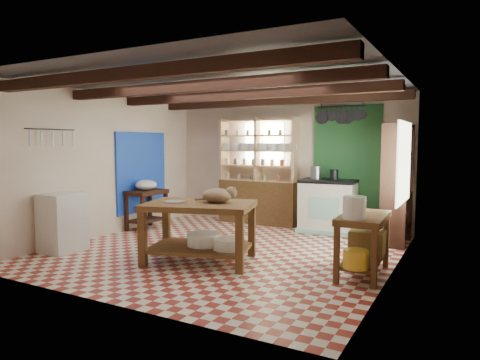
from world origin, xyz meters
The scene contains 30 objects.
floor centered at (0.00, 0.00, -0.01)m, with size 5.00×5.00×0.02m, color maroon.
ceiling centered at (0.00, 0.00, 2.60)m, with size 5.00×5.00×0.02m, color #4E4D53.
wall_back centered at (0.00, 2.50, 1.30)m, with size 5.00×0.04×2.60m, color beige.
wall_front centered at (0.00, -2.50, 1.30)m, with size 5.00×0.04×2.60m, color beige.
wall_left centered at (-2.50, 0.00, 1.30)m, with size 0.04×5.00×2.60m, color beige.
wall_right centered at (2.50, 0.00, 1.30)m, with size 0.04×5.00×2.60m, color beige.
ceiling_beams centered at (0.00, 0.00, 2.48)m, with size 5.00×3.80×0.15m, color #321A11.
blue_wall_patch centered at (-2.47, 0.90, 1.10)m, with size 0.04×1.40×1.60m, color blue.
green_wall_patch centered at (1.25, 2.47, 1.25)m, with size 1.30×0.04×2.30m, color #215328.
window_back centered at (-0.50, 2.48, 1.70)m, with size 0.90×0.02×0.80m, color beige.
window_right centered at (2.48, 1.00, 1.40)m, with size 0.02×1.30×1.20m, color beige.
utensil_rail centered at (-2.44, -1.20, 1.78)m, with size 0.06×0.90×0.28m, color black.
pot_rack centered at (1.25, 2.05, 2.18)m, with size 0.86×0.12×0.36m, color black.
shelving_unit centered at (-0.55, 2.31, 1.10)m, with size 1.70×0.34×2.20m, color tan.
tall_rack centered at (2.28, 1.80, 1.00)m, with size 0.40×0.86×2.00m, color #321A11.
work_table centered at (-0.01, -0.69, 0.42)m, with size 1.49×1.00×0.85m, color brown.
stove centered at (1.00, 2.15, 0.50)m, with size 1.03×0.69×1.00m, color beige.
prep_table centered at (-2.20, 0.71, 0.39)m, with size 0.52×0.76×0.77m, color #321A11.
white_cabinet centered at (-2.22, -1.22, 0.45)m, with size 0.50×0.60×0.91m, color silver.
right_counter centered at (2.18, -0.21, 0.39)m, with size 0.54×1.09×0.78m, color brown.
cat centered at (0.22, -0.57, 0.95)m, with size 0.45×0.35×0.21m, color #9A7B59.
steel_tray centered at (-0.33, -0.84, 0.86)m, with size 0.32×0.32×0.02m, color #9FA0A6.
basin_large centered at (0.03, -0.63, 0.31)m, with size 0.50×0.50×0.17m, color silver.
basin_small centered at (0.45, -0.66, 0.30)m, with size 0.43×0.43×0.15m, color silver.
kettle_left centered at (0.75, 2.14, 1.12)m, with size 0.21×0.21×0.24m, color #9FA0A6.
kettle_right centered at (1.10, 2.16, 1.10)m, with size 0.15×0.15×0.19m, color black.
enamel_bowl centered at (-2.20, 0.71, 0.87)m, with size 0.41×0.41×0.21m, color silver.
white_bucket centered at (2.14, -0.56, 0.92)m, with size 0.27×0.27×0.27m, color silver.
wicker_basket centered at (2.17, 0.09, 0.36)m, with size 0.44×0.35×0.31m, color olive.
yellow_tub centered at (2.20, -0.66, 0.32)m, with size 0.30×0.30×0.22m, color gold.
Camera 1 is at (3.37, -5.68, 1.69)m, focal length 32.00 mm.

